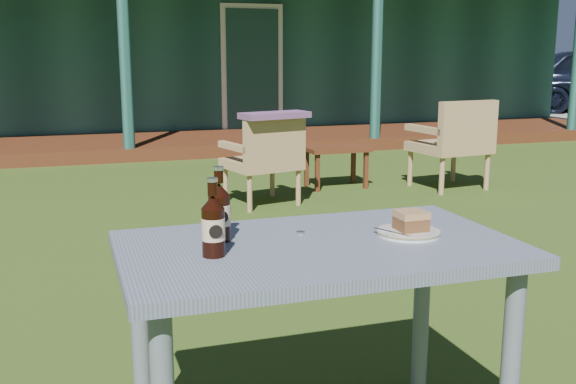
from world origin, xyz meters
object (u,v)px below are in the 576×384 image
object	(u,v)px
cafe_table	(319,275)
side_table	(336,153)
cola_bottle_far	(213,225)
plate	(408,232)
cake_slice	(411,220)
armchair_left	(266,156)
armchair_right	(455,139)
cola_bottle_near	(219,211)

from	to	relation	value
cafe_table	side_table	xyz separation A→B (m)	(1.76, 4.14, -0.28)
cafe_table	cola_bottle_far	world-z (taller)	cola_bottle_far
plate	cake_slice	size ratio (longest dim) A/B	2.22
plate	cola_bottle_far	size ratio (longest dim) A/B	0.90
cola_bottle_far	armchair_left	distance (m)	3.83
armchair_right	side_table	bearing A→B (deg)	156.68
plate	armchair_left	distance (m)	3.64
cake_slice	cola_bottle_near	size ratio (longest dim) A/B	0.40
armchair_right	cola_bottle_far	bearing A→B (deg)	-130.01
plate	side_table	size ratio (longest dim) A/B	0.34
cola_bottle_near	cola_bottle_far	bearing A→B (deg)	-108.71
cola_bottle_far	armchair_right	size ratio (longest dim) A/B	0.26
cola_bottle_far	plate	bearing A→B (deg)	2.78
cafe_table	cola_bottle_near	distance (m)	0.36
cake_slice	side_table	world-z (taller)	cake_slice
cola_bottle_near	side_table	xyz separation A→B (m)	(2.04, 4.02, -0.47)
plate	armchair_right	bearing A→B (deg)	56.02
cola_bottle_far	armchair_right	xyz separation A→B (m)	(3.13, 3.72, -0.33)
cola_bottle_near	cola_bottle_far	distance (m)	0.16
cake_slice	armchair_left	distance (m)	3.64
plate	cola_bottle_near	distance (m)	0.60
side_table	cafe_table	bearing A→B (deg)	-113.03
cafe_table	armchair_left	bearing A→B (deg)	76.13
cake_slice	armchair_left	bearing A→B (deg)	80.96
armchair_right	side_table	world-z (taller)	armchair_right
side_table	armchair_right	bearing A→B (deg)	-23.32
cake_slice	cola_bottle_far	bearing A→B (deg)	-176.94
side_table	plate	bearing A→B (deg)	-109.36
cafe_table	cake_slice	bearing A→B (deg)	0.98
cola_bottle_near	side_table	bearing A→B (deg)	63.08
plate	side_table	bearing A→B (deg)	70.64
cake_slice	cola_bottle_far	xyz separation A→B (m)	(-0.65, -0.03, 0.05)
cola_bottle_far	side_table	xyz separation A→B (m)	(2.09, 4.17, -0.47)
cafe_table	cola_bottle_far	distance (m)	0.38
plate	cola_bottle_near	world-z (taller)	cola_bottle_near
cafe_table	cola_bottle_far	xyz separation A→B (m)	(-0.33, -0.03, 0.19)
cola_bottle_far	armchair_left	size ratio (longest dim) A/B	0.30
cafe_table	armchair_left	world-z (taller)	armchair_left
cola_bottle_far	armchair_left	world-z (taller)	cola_bottle_far
cake_slice	side_table	xyz separation A→B (m)	(1.44, 4.13, -0.42)
cola_bottle_far	side_table	size ratio (longest dim) A/B	0.38
cake_slice	armchair_left	world-z (taller)	cake_slice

